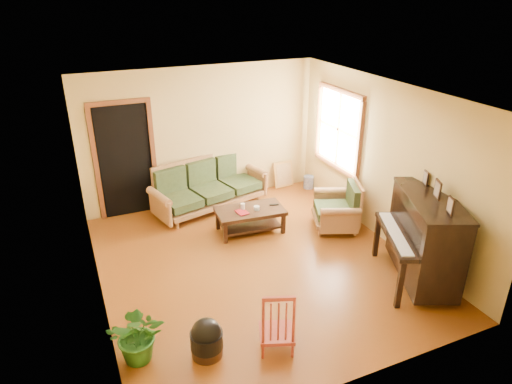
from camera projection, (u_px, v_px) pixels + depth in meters
name	position (u px, v px, depth m)	size (l,w,h in m)	color
floor	(256.00, 263.00, 6.99)	(5.00, 5.00, 0.00)	#5E2C0C
doorway	(125.00, 161.00, 8.10)	(1.08, 0.16, 2.05)	black
window	(339.00, 129.00, 8.26)	(0.12, 1.36, 1.46)	white
sofa	(210.00, 186.00, 8.52)	(2.17, 0.91, 0.93)	brown
coffee_table	(250.00, 220.00, 7.82)	(1.15, 0.63, 0.42)	black
armchair	(336.00, 205.00, 7.84)	(0.82, 0.87, 0.87)	brown
piano	(425.00, 240.00, 6.34)	(0.87, 1.47, 1.30)	black
footstool	(207.00, 342.00, 5.20)	(0.38, 0.38, 0.36)	black
red_chair	(277.00, 318.00, 5.21)	(0.40, 0.43, 0.85)	maroon
leaning_frame	(283.00, 174.00, 9.50)	(0.44, 0.10, 0.58)	gold
ceramic_crock	(308.00, 182.00, 9.52)	(0.21, 0.21, 0.26)	#314694
potted_plant	(139.00, 334.00, 5.07)	(0.63, 0.54, 0.70)	#225819
book	(237.00, 214.00, 7.57)	(0.17, 0.23, 0.02)	maroon
candle	(243.00, 207.00, 7.68)	(0.07, 0.07, 0.12)	silver
glass_jar	(257.00, 208.00, 7.70)	(0.10, 0.10, 0.07)	white
remote	(274.00, 205.00, 7.88)	(0.16, 0.04, 0.02)	black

